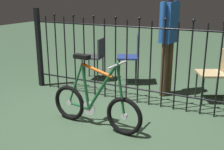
# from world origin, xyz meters

# --- Properties ---
(ground_plane) EXTENTS (20.00, 20.00, 0.00)m
(ground_plane) POSITION_xyz_m (0.00, 0.00, 0.00)
(ground_plane) COLOR #364D37
(iron_fence) EXTENTS (3.43, 0.07, 1.36)m
(iron_fence) POSITION_xyz_m (-0.04, 0.72, 0.68)
(iron_fence) COLOR black
(iron_fence) RESTS_ON ground
(bicycle) EXTENTS (1.27, 0.40, 0.90)m
(bicycle) POSITION_xyz_m (-0.00, -0.24, 0.30)
(bicycle) COLOR black
(bicycle) RESTS_ON ground
(chair_tan) EXTENTS (0.56, 0.56, 0.79)m
(chair_tan) POSITION_xyz_m (1.20, 1.34, 0.49)
(chair_tan) COLOR black
(chair_tan) RESTS_ON ground
(chair_charcoal) EXTENTS (0.42, 0.42, 0.80)m
(chair_charcoal) POSITION_xyz_m (-0.96, 1.47, 0.50)
(chair_charcoal) COLOR black
(chair_charcoal) RESTS_ON ground
(chair_navy) EXTENTS (0.50, 0.50, 0.90)m
(chair_navy) POSITION_xyz_m (-0.28, 1.57, 0.56)
(chair_navy) COLOR black
(chair_navy) RESTS_ON ground
(person_visitor) EXTENTS (0.24, 0.47, 1.72)m
(person_visitor) POSITION_xyz_m (0.45, 1.27, 1.04)
(person_visitor) COLOR #4C3823
(person_visitor) RESTS_ON ground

